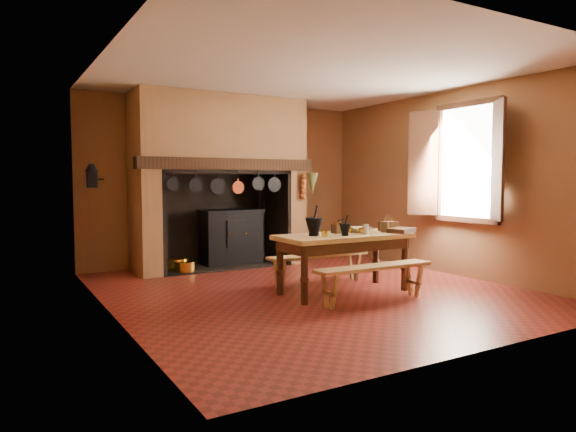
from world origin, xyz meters
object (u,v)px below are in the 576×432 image
object	(u,v)px
iron_range	(231,236)
wicker_basket	(388,226)
mixing_bowl	(360,230)
work_table	(344,243)
coffee_grinder	(338,228)
bench_front	(374,275)

from	to	relation	value
iron_range	wicker_basket	distance (m)	2.97
mixing_bowl	work_table	bearing A→B (deg)	-166.44
iron_range	wicker_basket	size ratio (longest dim) A/B	6.71
iron_range	work_table	xyz separation A→B (m)	(0.34, -2.77, 0.15)
iron_range	mixing_bowl	world-z (taller)	iron_range
work_table	coffee_grinder	xyz separation A→B (m)	(-0.00, 0.13, 0.19)
coffee_grinder	mixing_bowl	world-z (taller)	coffee_grinder
bench_front	wicker_basket	bearing A→B (deg)	39.71
iron_range	work_table	size ratio (longest dim) A/B	0.92
bench_front	wicker_basket	size ratio (longest dim) A/B	6.53
iron_range	mixing_bowl	bearing A→B (deg)	-76.20
mixing_bowl	wicker_basket	xyz separation A→B (m)	(0.44, -0.04, 0.04)
bench_front	mixing_bowl	world-z (taller)	mixing_bowl
mixing_bowl	wicker_basket	distance (m)	0.44
work_table	bench_front	xyz separation A→B (m)	(-0.00, -0.60, -0.30)
iron_range	bench_front	xyz separation A→B (m)	(0.34, -3.37, -0.16)
wicker_basket	coffee_grinder	bearing A→B (deg)	176.16
work_table	wicker_basket	size ratio (longest dim) A/B	7.27
coffee_grinder	wicker_basket	world-z (taller)	wicker_basket
iron_range	wicker_basket	world-z (taller)	iron_range
mixing_bowl	coffee_grinder	bearing A→B (deg)	170.70
coffee_grinder	wicker_basket	xyz separation A→B (m)	(0.77, -0.10, 0.00)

